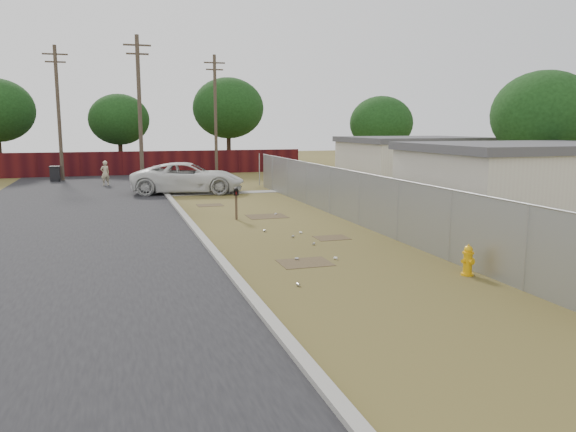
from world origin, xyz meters
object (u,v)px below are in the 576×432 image
object	(u,v)px
mailbox	(236,194)
pedestrian	(105,173)
pickup_truck	(188,178)
fire_hydrant	(468,261)
trash_bin	(55,174)

from	to	relation	value
mailbox	pedestrian	distance (m)	15.96
mailbox	pickup_truck	world-z (taller)	pickup_truck
fire_hydrant	trash_bin	distance (m)	31.36
pedestrian	trash_bin	bearing A→B (deg)	-73.39
mailbox	pickup_truck	distance (m)	9.57
pickup_truck	trash_bin	size ratio (longest dim) A/B	5.95
fire_hydrant	mailbox	world-z (taller)	mailbox
fire_hydrant	mailbox	distance (m)	10.77
trash_bin	pickup_truck	bearing A→B (deg)	-50.37
pickup_truck	mailbox	bearing A→B (deg)	-164.20
mailbox	fire_hydrant	bearing A→B (deg)	-69.50
fire_hydrant	trash_bin	bearing A→B (deg)	112.76
pedestrian	pickup_truck	bearing A→B (deg)	104.27
fire_hydrant	trash_bin	xyz separation A→B (m)	(-12.13, 28.92, 0.16)
mailbox	pedestrian	size ratio (longest dim) A/B	0.83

